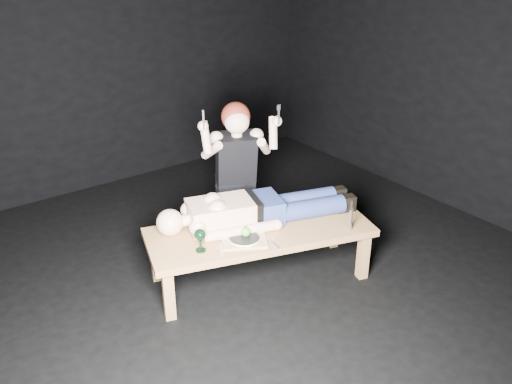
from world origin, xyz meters
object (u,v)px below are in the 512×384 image
(lying_man, at_px, (260,205))
(carving_knife, at_px, (351,215))
(table, at_px, (260,254))
(kneeling_woman, at_px, (235,170))
(goblet, at_px, (200,240))
(serving_tray, at_px, (244,241))

(lying_man, xyz_separation_m, carving_knife, (0.46, -0.54, -0.00))
(table, xyz_separation_m, carving_knife, (0.55, -0.42, 0.35))
(kneeling_woman, bearing_deg, goblet, -114.58)
(goblet, bearing_deg, carving_knife, -21.36)
(kneeling_woman, distance_m, carving_knife, 1.13)
(lying_man, xyz_separation_m, serving_tray, (-0.30, -0.20, -0.12))
(table, bearing_deg, kneeling_woman, 88.81)
(table, height_order, goblet, goblet)
(serving_tray, bearing_deg, carving_knife, -24.11)
(table, bearing_deg, serving_tray, -140.78)
(goblet, distance_m, carving_knife, 1.17)
(table, height_order, carving_knife, carving_knife)
(kneeling_woman, distance_m, serving_tray, 0.87)
(carving_knife, bearing_deg, table, 159.68)
(table, xyz_separation_m, lying_man, (0.09, 0.12, 0.36))
(table, relative_size, carving_knife, 6.78)
(lying_man, distance_m, kneeling_woman, 0.55)
(serving_tray, bearing_deg, table, 21.95)
(goblet, bearing_deg, table, -0.02)
(kneeling_woman, relative_size, carving_knife, 5.23)
(carving_knife, bearing_deg, serving_tray, 173.15)
(table, height_order, kneeling_woman, kneeling_woman)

